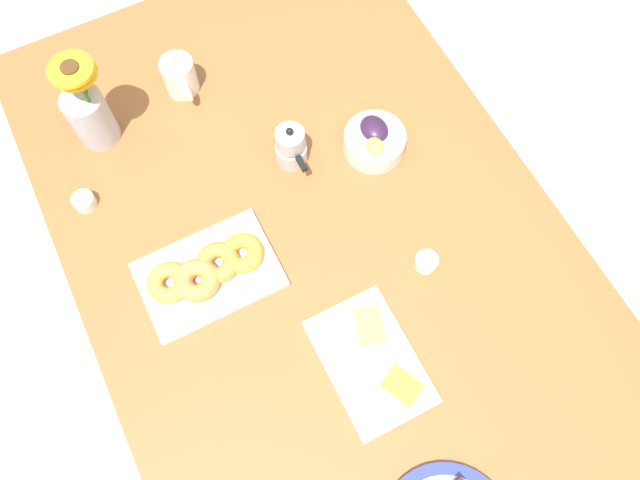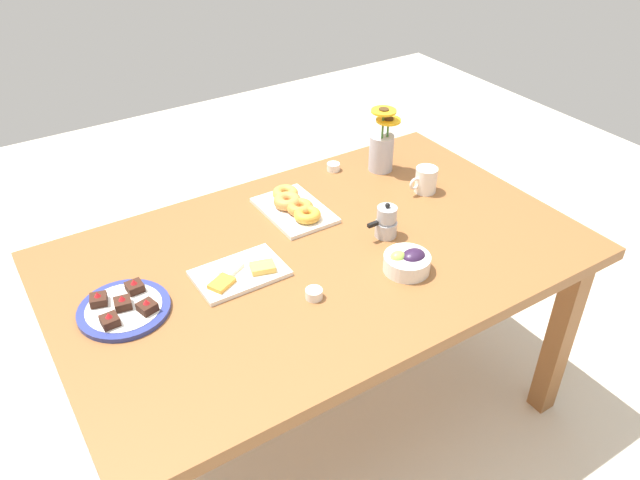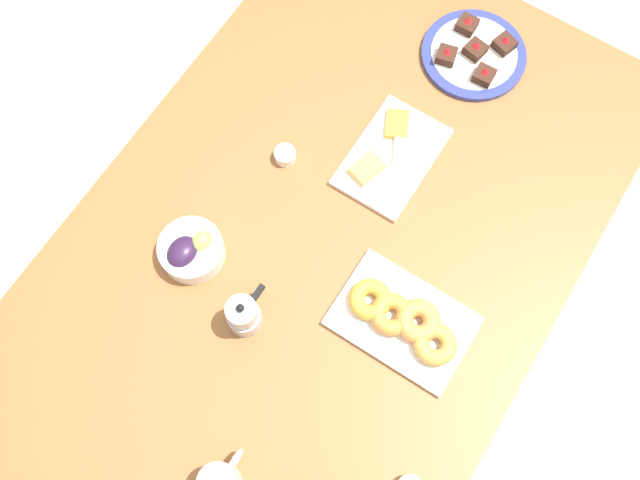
{
  "view_description": "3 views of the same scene",
  "coord_description": "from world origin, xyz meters",
  "px_view_note": "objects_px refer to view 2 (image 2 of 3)",
  "views": [
    {
      "loc": [
        0.43,
        -0.22,
        1.96
      ],
      "look_at": [
        0.0,
        0.0,
        0.78
      ],
      "focal_mm": 35.0,
      "sensor_mm": 36.0,
      "label": 1
    },
    {
      "loc": [
        0.84,
        1.3,
        1.86
      ],
      "look_at": [
        0.0,
        0.0,
        0.78
      ],
      "focal_mm": 35.0,
      "sensor_mm": 36.0,
      "label": 2
    },
    {
      "loc": [
        -0.41,
        -0.26,
        2.19
      ],
      "look_at": [
        0.0,
        0.0,
        0.78
      ],
      "focal_mm": 40.0,
      "sensor_mm": 36.0,
      "label": 3
    }
  ],
  "objects_px": {
    "grape_bowl": "(407,262)",
    "jam_cup_honey": "(314,293)",
    "dining_table": "(320,273)",
    "croissant_platter": "(294,206)",
    "coffee_mug": "(426,180)",
    "dessert_plate": "(124,308)",
    "cheese_platter": "(240,273)",
    "moka_pot": "(386,222)",
    "jam_cup_berry": "(333,167)",
    "flower_vase": "(382,148)"
  },
  "relations": [
    {
      "from": "grape_bowl",
      "to": "jam_cup_honey",
      "type": "relative_size",
      "value": 2.86
    },
    {
      "from": "grape_bowl",
      "to": "dessert_plate",
      "type": "distance_m",
      "value": 0.8
    },
    {
      "from": "dining_table",
      "to": "dessert_plate",
      "type": "xyz_separation_m",
      "value": [
        0.59,
        -0.05,
        0.1
      ]
    },
    {
      "from": "croissant_platter",
      "to": "jam_cup_berry",
      "type": "distance_m",
      "value": 0.32
    },
    {
      "from": "coffee_mug",
      "to": "dessert_plate",
      "type": "xyz_separation_m",
      "value": [
        1.1,
        0.05,
        -0.04
      ]
    },
    {
      "from": "grape_bowl",
      "to": "jam_cup_berry",
      "type": "xyz_separation_m",
      "value": [
        -0.16,
        -0.63,
        -0.01
      ]
    },
    {
      "from": "coffee_mug",
      "to": "jam_cup_honey",
      "type": "xyz_separation_m",
      "value": [
        0.64,
        0.28,
        -0.03
      ]
    },
    {
      "from": "grape_bowl",
      "to": "dessert_plate",
      "type": "xyz_separation_m",
      "value": [
        0.76,
        -0.27,
        -0.02
      ]
    },
    {
      "from": "dining_table",
      "to": "coffee_mug",
      "type": "relative_size",
      "value": 14.39
    },
    {
      "from": "jam_cup_berry",
      "to": "moka_pot",
      "type": "relative_size",
      "value": 0.4
    },
    {
      "from": "coffee_mug",
      "to": "cheese_platter",
      "type": "distance_m",
      "value": 0.77
    },
    {
      "from": "coffee_mug",
      "to": "jam_cup_honey",
      "type": "height_order",
      "value": "coffee_mug"
    },
    {
      "from": "grape_bowl",
      "to": "croissant_platter",
      "type": "height_order",
      "value": "grape_bowl"
    },
    {
      "from": "dining_table",
      "to": "dessert_plate",
      "type": "height_order",
      "value": "dessert_plate"
    },
    {
      "from": "moka_pot",
      "to": "dessert_plate",
      "type": "bearing_deg",
      "value": -6.33
    },
    {
      "from": "dining_table",
      "to": "croissant_platter",
      "type": "relative_size",
      "value": 5.71
    },
    {
      "from": "jam_cup_berry",
      "to": "cheese_platter",
      "type": "bearing_deg",
      "value": 33.62
    },
    {
      "from": "jam_cup_berry",
      "to": "flower_vase",
      "type": "height_order",
      "value": "flower_vase"
    },
    {
      "from": "cheese_platter",
      "to": "jam_cup_berry",
      "type": "xyz_separation_m",
      "value": [
        -0.58,
        -0.39,
        0.01
      ]
    },
    {
      "from": "grape_bowl",
      "to": "moka_pot",
      "type": "height_order",
      "value": "moka_pot"
    },
    {
      "from": "flower_vase",
      "to": "jam_cup_berry",
      "type": "bearing_deg",
      "value": -30.5
    },
    {
      "from": "cheese_platter",
      "to": "jam_cup_berry",
      "type": "distance_m",
      "value": 0.7
    },
    {
      "from": "jam_cup_honey",
      "to": "coffee_mug",
      "type": "bearing_deg",
      "value": -156.23
    },
    {
      "from": "grape_bowl",
      "to": "jam_cup_honey",
      "type": "bearing_deg",
      "value": -7.66
    },
    {
      "from": "cheese_platter",
      "to": "flower_vase",
      "type": "xyz_separation_m",
      "value": [
        -0.73,
        -0.3,
        0.08
      ]
    },
    {
      "from": "jam_cup_honey",
      "to": "croissant_platter",
      "type": "bearing_deg",
      "value": -113.88
    },
    {
      "from": "jam_cup_berry",
      "to": "grape_bowl",
      "type": "bearing_deg",
      "value": 75.81
    },
    {
      "from": "dining_table",
      "to": "jam_cup_berry",
      "type": "xyz_separation_m",
      "value": [
        -0.32,
        -0.41,
        0.1
      ]
    },
    {
      "from": "coffee_mug",
      "to": "dessert_plate",
      "type": "height_order",
      "value": "coffee_mug"
    },
    {
      "from": "dessert_plate",
      "to": "moka_pot",
      "type": "relative_size",
      "value": 2.07
    },
    {
      "from": "cheese_platter",
      "to": "croissant_platter",
      "type": "xyz_separation_m",
      "value": [
        -0.31,
        -0.21,
        0.01
      ]
    },
    {
      "from": "croissant_platter",
      "to": "jam_cup_honey",
      "type": "xyz_separation_m",
      "value": [
        0.18,
        0.41,
        -0.01
      ]
    },
    {
      "from": "jam_cup_honey",
      "to": "jam_cup_berry",
      "type": "relative_size",
      "value": 1.0
    },
    {
      "from": "grape_bowl",
      "to": "moka_pot",
      "type": "relative_size",
      "value": 1.15
    },
    {
      "from": "coffee_mug",
      "to": "dessert_plate",
      "type": "distance_m",
      "value": 1.1
    },
    {
      "from": "coffee_mug",
      "to": "dessert_plate",
      "type": "relative_size",
      "value": 0.45
    },
    {
      "from": "coffee_mug",
      "to": "croissant_platter",
      "type": "relative_size",
      "value": 0.4
    },
    {
      "from": "grape_bowl",
      "to": "moka_pot",
      "type": "distance_m",
      "value": 0.19
    },
    {
      "from": "croissant_platter",
      "to": "jam_cup_berry",
      "type": "xyz_separation_m",
      "value": [
        -0.27,
        -0.17,
        -0.01
      ]
    },
    {
      "from": "grape_bowl",
      "to": "jam_cup_honey",
      "type": "xyz_separation_m",
      "value": [
        0.3,
        -0.04,
        -0.01
      ]
    },
    {
      "from": "croissant_platter",
      "to": "jam_cup_honey",
      "type": "bearing_deg",
      "value": 66.12
    },
    {
      "from": "cheese_platter",
      "to": "croissant_platter",
      "type": "relative_size",
      "value": 0.93
    },
    {
      "from": "dessert_plate",
      "to": "flower_vase",
      "type": "distance_m",
      "value": 1.1
    },
    {
      "from": "moka_pot",
      "to": "grape_bowl",
      "type": "bearing_deg",
      "value": 72.0
    },
    {
      "from": "dining_table",
      "to": "dessert_plate",
      "type": "bearing_deg",
      "value": -4.72
    },
    {
      "from": "dining_table",
      "to": "grape_bowl",
      "type": "distance_m",
      "value": 0.3
    },
    {
      "from": "flower_vase",
      "to": "coffee_mug",
      "type": "bearing_deg",
      "value": 98.53
    },
    {
      "from": "jam_cup_honey",
      "to": "moka_pot",
      "type": "xyz_separation_m",
      "value": [
        -0.35,
        -0.14,
        0.03
      ]
    },
    {
      "from": "jam_cup_honey",
      "to": "moka_pot",
      "type": "bearing_deg",
      "value": -158.84
    },
    {
      "from": "dining_table",
      "to": "cheese_platter",
      "type": "xyz_separation_m",
      "value": [
        0.26,
        -0.02,
        0.1
      ]
    }
  ]
}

